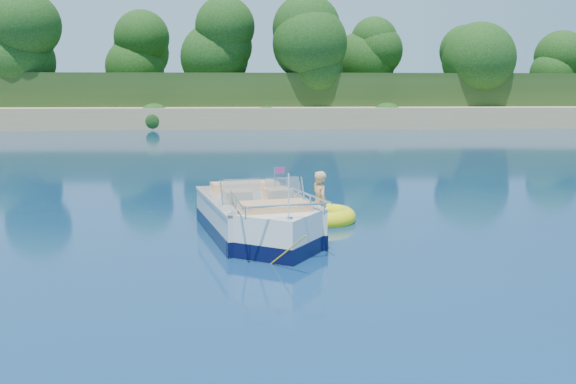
{
  "coord_description": "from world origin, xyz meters",
  "views": [
    {
      "loc": [
        -0.79,
        -10.81,
        2.91
      ],
      "look_at": [
        0.03,
        1.78,
        0.85
      ],
      "focal_mm": 40.0,
      "sensor_mm": 36.0,
      "label": 1
    }
  ],
  "objects": [
    {
      "name": "motorboat",
      "position": [
        -0.54,
        1.47,
        0.33
      ],
      "size": [
        2.58,
        5.09,
        1.72
      ],
      "rotation": [
        0.0,
        0.0,
        0.23
      ],
      "color": "white",
      "rests_on": "ground"
    },
    {
      "name": "treeline",
      "position": [
        0.04,
        41.01,
        5.55
      ],
      "size": [
        150.0,
        7.12,
        8.19
      ],
      "color": "black",
      "rests_on": "ground"
    },
    {
      "name": "boy",
      "position": [
        0.8,
        3.01,
        0.0
      ],
      "size": [
        0.59,
        0.86,
        1.55
      ],
      "primitive_type": "imported",
      "rotation": [
        0.0,
        -0.17,
        1.89
      ],
      "color": "tan",
      "rests_on": "ground"
    },
    {
      "name": "tow_tube",
      "position": [
        0.85,
        2.95,
        0.1
      ],
      "size": [
        1.66,
        1.66,
        0.4
      ],
      "rotation": [
        0.0,
        0.0,
        0.1
      ],
      "color": "#F5F20E",
      "rests_on": "ground"
    },
    {
      "name": "shoreline",
      "position": [
        0.0,
        63.77,
        0.98
      ],
      "size": [
        170.0,
        59.0,
        6.0
      ],
      "color": "tan",
      "rests_on": "ground"
    },
    {
      "name": "ground",
      "position": [
        0.0,
        0.0,
        0.0
      ],
      "size": [
        160.0,
        160.0,
        0.0
      ],
      "primitive_type": "plane",
      "color": "#0A1B46",
      "rests_on": "ground"
    }
  ]
}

